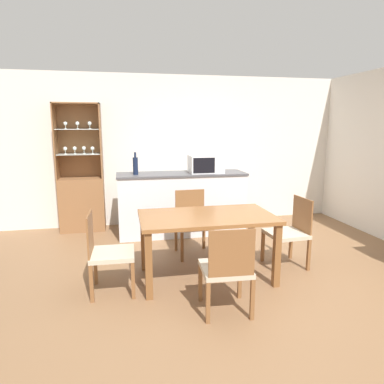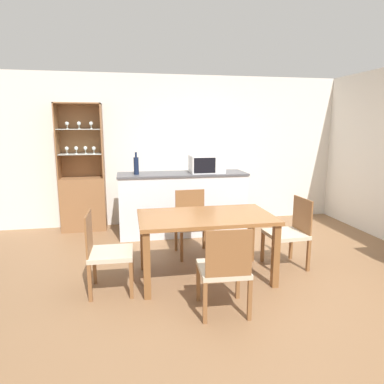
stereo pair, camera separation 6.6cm
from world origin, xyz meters
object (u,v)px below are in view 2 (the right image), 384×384
Objects in this scene: dining_chair_side_right_far at (289,232)px; dining_chair_side_left_near at (106,252)px; wine_bottle at (136,165)px; display_cabinet at (83,194)px; dining_table at (206,224)px; microwave at (207,164)px; dining_chair_head_far at (193,223)px; dining_chair_head_near at (224,269)px.

dining_chair_side_left_near is at bearing 93.76° from dining_chair_side_right_far.
wine_bottle reaches higher than dining_chair_side_right_far.
dining_chair_side_right_far is 2.52× the size of wine_bottle.
dining_chair_side_left_near is (0.48, -2.32, -0.17)m from display_cabinet.
microwave is at bearing 76.56° from dining_table.
dining_chair_side_left_near is 1.63× the size of microwave.
wine_bottle is (-1.09, -0.00, 0.00)m from microwave.
microwave reaches higher than dining_chair_head_far.
dining_chair_head_near is (-0.00, -0.76, -0.21)m from dining_table.
display_cabinet is 2.42× the size of dining_chair_side_right_far.
dining_table is 1.74× the size of dining_chair_side_left_near.
display_cabinet is at bearing 164.33° from microwave.
dining_chair_head_far is 1.53m from dining_chair_head_near.
display_cabinet is 2.37m from dining_chair_side_left_near.
dining_chair_head_far is (1.56, -1.43, -0.17)m from display_cabinet.
dining_chair_head_far is at bearing -42.50° from display_cabinet.
dining_table is 1.10m from dining_chair_side_right_far.
display_cabinet is 6.09× the size of wine_bottle.
dining_chair_head_far and dining_chair_head_near have the same top height.
microwave reaches higher than dining_chair_head_near.
dining_chair_side_left_near is at bearing -129.66° from microwave.
dining_table is at bearing -66.86° from wine_bottle.
dining_chair_side_right_far is at bearing -65.73° from microwave.
wine_bottle is (-0.70, 2.40, 0.69)m from dining_chair_head_near.
microwave reaches higher than dining_chair_side_left_near.
display_cabinet is 3.95× the size of microwave.
dining_chair_head_near is (1.56, -2.95, -0.17)m from display_cabinet.
dining_chair_side_right_far is 1.00× the size of dining_chair_head_near.
dining_chair_head_far is at bearing 93.33° from dining_chair_head_near.
dining_table is 1.75m from microwave.
dining_chair_side_left_near is 1.93m from wine_bottle.
wine_bottle reaches higher than dining_table.
dining_table is 4.38× the size of wine_bottle.
wine_bottle reaches higher than dining_chair_head_near.
dining_table is at bearing 93.17° from dining_chair_head_near.
dining_chair_side_right_far is (2.63, -2.06, -0.17)m from display_cabinet.
wine_bottle is at bearing -179.75° from microwave.
dining_chair_side_right_far is 1.79m from microwave.
display_cabinet is 1.14m from wine_bottle.
microwave is (0.40, 2.40, 0.68)m from dining_chair_head_near.
dining_chair_head_near is at bearing -99.33° from microwave.
dining_chair_head_far is 1.00× the size of dining_chair_head_near.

